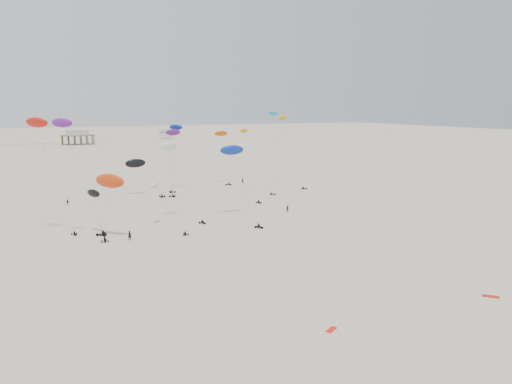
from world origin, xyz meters
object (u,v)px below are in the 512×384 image
pavilion_main (78,138)px  rig_8 (223,145)px  rig_4 (40,133)px  pavilion_small (166,135)px  spectator_0 (130,240)px  rig_0 (175,160)px

pavilion_main → rig_8: 207.36m
rig_4 → pavilion_small: bearing=-121.1°
rig_4 → rig_8: 74.64m
pavilion_main → rig_8: size_ratio=1.16×
pavilion_main → rig_8: rig_8 is taller
pavilion_main → rig_4: rig_4 is taller
rig_8 → spectator_0: 74.96m
pavilion_main → pavilion_small: pavilion_main is taller
rig_4 → spectator_0: size_ratio=10.62×
pavilion_small → rig_4: rig_4 is taller
pavilion_main → spectator_0: pavilion_main is taller
pavilion_main → pavilion_small: 76.16m
pavilion_main → rig_0: size_ratio=1.11×
rig_0 → rig_8: rig_8 is taller
rig_0 → rig_8: bearing=-143.6°
rig_0 → rig_4: size_ratio=0.78×
pavilion_small → rig_4: bearing=-110.2°
pavilion_main → spectator_0: 265.84m
rig_8 → spectator_0: size_ratio=7.94×
rig_0 → rig_4: 29.17m
rig_0 → pavilion_small: bearing=-125.0°
pavilion_main → rig_4: bearing=-97.6°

